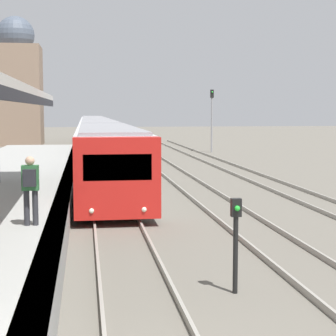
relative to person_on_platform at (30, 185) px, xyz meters
name	(u,v)px	position (x,y,z in m)	size (l,w,h in m)	color
person_on_platform	(30,185)	(0.00, 0.00, 0.00)	(0.40, 0.40, 1.66)	#2D2D33
train_near	(97,135)	(2.28, 33.13, -0.24)	(2.72, 59.09, 2.93)	red
signal_post_near	(236,235)	(4.22, -2.98, -0.69)	(0.20, 0.21, 1.91)	black
signal_mast_far	(212,113)	(12.20, 34.12, 1.51)	(0.28, 0.29, 5.43)	gray
distant_domed_building	(17,85)	(-5.68, 47.35, 4.43)	(5.07, 5.07, 13.36)	#89705B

